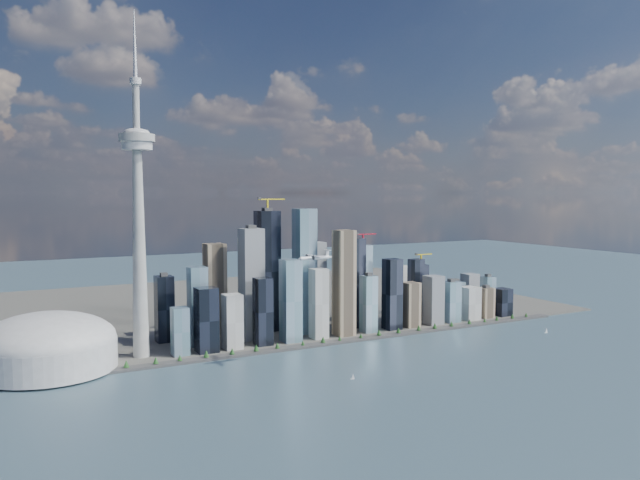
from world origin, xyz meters
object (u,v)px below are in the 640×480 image
airplane (315,257)px  sailboat_east (546,331)px  needle_tower (138,213)px  sailboat_west (353,377)px  dome_stadium (48,346)px

airplane → sailboat_east: size_ratio=5.63×
airplane → needle_tower: bearing=142.7°
airplane → sailboat_west: (12.28, -94.38, -165.88)m
sailboat_east → dome_stadium: bearing=170.3°
needle_tower → sailboat_west: (244.49, -259.22, -232.99)m
dome_stadium → sailboat_east: size_ratio=18.84×
sailboat_east → needle_tower: bearing=167.5°
needle_tower → airplane: needle_tower is taller
needle_tower → sailboat_east: size_ratio=51.87×
sailboat_west → airplane: bearing=113.6°
needle_tower → dome_stadium: (-140.00, -10.00, -196.40)m
airplane → sailboat_east: airplane is taller
dome_stadium → sailboat_west: dome_stadium is taller
needle_tower → airplane: size_ratio=9.22×
dome_stadium → sailboat_west: (384.49, -249.22, -36.59)m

